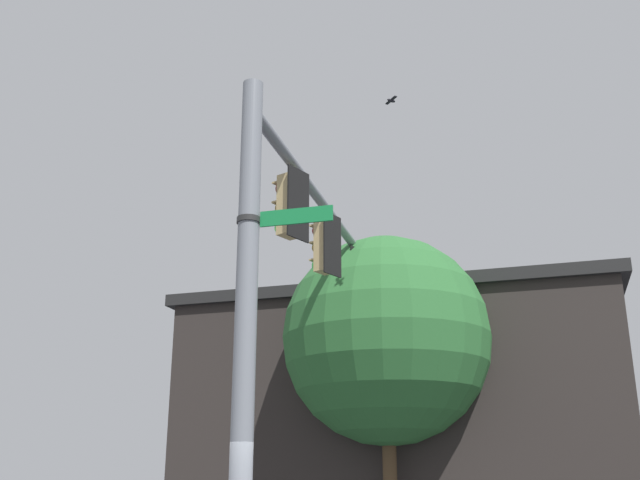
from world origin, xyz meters
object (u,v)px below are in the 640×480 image
at_px(traffic_light_mid_inner, 324,246).
at_px(traffic_light_mid_outer, 351,276).
at_px(traffic_light_nearest_pole, 289,206).
at_px(bird_flying, 391,100).
at_px(street_name_sign, 269,219).

xyz_separation_m(traffic_light_mid_inner, traffic_light_mid_outer, (2.09, 0.84, 0.00)).
height_order(traffic_light_nearest_pole, traffic_light_mid_outer, same).
distance_m(traffic_light_nearest_pole, traffic_light_mid_outer, 4.50).
relative_size(traffic_light_mid_inner, traffic_light_mid_outer, 1.00).
relative_size(traffic_light_mid_inner, bird_flying, 4.12).
distance_m(street_name_sign, bird_flying, 5.33).
relative_size(traffic_light_nearest_pole, bird_flying, 4.12).
xyz_separation_m(traffic_light_mid_outer, street_name_sign, (-5.80, -2.66, -0.91)).
bearing_deg(traffic_light_mid_inner, bird_flying, -83.29).
bearing_deg(street_name_sign, traffic_light_nearest_pole, 31.46).
bearing_deg(bird_flying, traffic_light_mid_inner, 96.71).
relative_size(traffic_light_nearest_pole, traffic_light_mid_inner, 1.00).
height_order(traffic_light_nearest_pole, traffic_light_mid_inner, same).
xyz_separation_m(street_name_sign, bird_flying, (3.89, 0.33, 3.64)).
bearing_deg(traffic_light_mid_outer, traffic_light_nearest_pole, -158.20).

